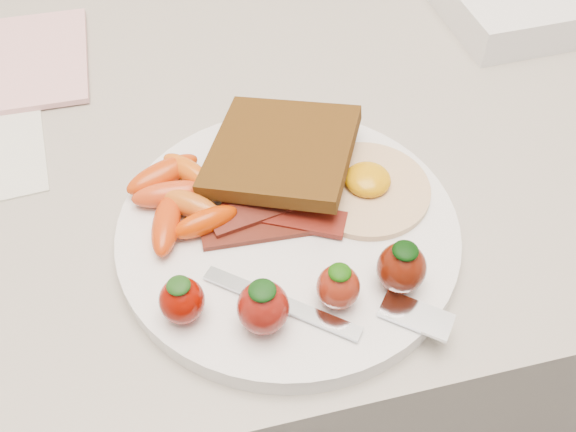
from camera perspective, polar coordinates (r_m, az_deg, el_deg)
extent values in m
cube|color=gray|center=(0.98, -1.68, -11.69)|extent=(2.00, 0.60, 0.90)
cylinder|color=white|center=(0.51, 0.00, -1.38)|extent=(0.27, 0.27, 0.02)
cube|color=black|center=(0.54, -0.70, 5.01)|extent=(0.11, 0.11, 0.01)
cube|color=black|center=(0.53, -0.59, 5.83)|extent=(0.15, 0.15, 0.03)
cylinder|color=white|center=(0.53, 6.91, 2.41)|extent=(0.12, 0.12, 0.01)
ellipsoid|color=#D18B04|center=(0.53, 7.09, 3.24)|extent=(0.04, 0.04, 0.02)
cube|color=black|center=(0.50, -2.03, -1.07)|extent=(0.10, 0.03, 0.00)
cube|color=#3D0A09|center=(0.50, -0.46, 0.09)|extent=(0.10, 0.07, 0.00)
cube|color=#340508|center=(0.51, -1.60, 0.91)|extent=(0.10, 0.04, 0.00)
ellipsoid|color=#C43A13|center=(0.52, -10.48, 1.93)|extent=(0.06, 0.02, 0.02)
ellipsoid|color=#BD5615|center=(0.51, -8.94, 1.09)|extent=(0.06, 0.05, 0.02)
ellipsoid|color=#BA3207|center=(0.50, -10.77, -0.73)|extent=(0.04, 0.06, 0.02)
ellipsoid|color=#D2570D|center=(0.54, -8.94, 4.00)|extent=(0.05, 0.05, 0.02)
ellipsoid|color=#B93608|center=(0.54, -11.07, 3.67)|extent=(0.07, 0.05, 0.02)
ellipsoid|color=#BB3200|center=(0.50, -7.38, -0.53)|extent=(0.06, 0.03, 0.02)
ellipsoid|color=#720900|center=(0.45, -9.41, -7.42)|extent=(0.03, 0.03, 0.04)
ellipsoid|color=#153C0F|center=(0.43, -9.71, -6.10)|extent=(0.02, 0.02, 0.01)
ellipsoid|color=maroon|center=(0.44, -2.22, -8.13)|extent=(0.04, 0.04, 0.04)
ellipsoid|color=black|center=(0.42, -2.30, -6.62)|extent=(0.02, 0.02, 0.01)
ellipsoid|color=maroon|center=(0.45, 4.48, -6.31)|extent=(0.03, 0.03, 0.03)
ellipsoid|color=#144706|center=(0.43, 4.62, -5.00)|extent=(0.02, 0.02, 0.01)
ellipsoid|color=#4F1206|center=(0.46, 10.05, -4.58)|extent=(0.04, 0.04, 0.04)
ellipsoid|color=black|center=(0.44, 10.40, -3.04)|extent=(0.02, 0.02, 0.01)
cube|color=silver|center=(0.46, -0.63, -7.71)|extent=(0.10, 0.09, 0.00)
cube|color=white|center=(0.46, 11.33, -8.66)|extent=(0.05, 0.05, 0.00)
cube|color=#E4A4A8|center=(0.74, -21.81, 12.80)|extent=(0.11, 0.16, 0.01)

